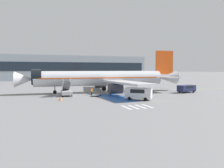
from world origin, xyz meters
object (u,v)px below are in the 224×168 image
at_px(traffic_cone_0, 60,99).
at_px(ground_crew_0, 110,90).
at_px(baggage_cart, 96,95).
at_px(airliner, 103,79).
at_px(service_van_0, 186,88).
at_px(terminal_building, 67,68).
at_px(boarding_stairs_forward, 66,91).
at_px(service_van_1, 138,93).
at_px(fuel_tanker, 100,81).
at_px(ground_crew_1, 92,91).

bearing_deg(traffic_cone_0, ground_crew_0, 23.38).
bearing_deg(baggage_cart, airliner, -82.92).
relative_size(service_van_0, terminal_building, 0.05).
xyz_separation_m(baggage_cart, traffic_cone_0, (-7.87, -3.81, 0.05)).
relative_size(boarding_stairs_forward, ground_crew_0, 3.00).
xyz_separation_m(service_van_1, traffic_cone_0, (-13.79, 4.37, -1.03)).
xyz_separation_m(service_van_0, traffic_cone_0, (-30.46, -2.87, -0.80)).
bearing_deg(airliner, boarding_stairs_forward, 114.99).
xyz_separation_m(airliner, service_van_1, (2.19, -14.80, -2.09)).
bearing_deg(service_van_0, traffic_cone_0, 85.41).
bearing_deg(traffic_cone_0, terminal_building, 81.18).
bearing_deg(fuel_tanker, airliner, -7.55).
height_order(airliner, boarding_stairs_forward, airliner).
bearing_deg(ground_crew_0, service_van_1, -51.27).
bearing_deg(terminal_building, fuel_tanker, -82.93).
height_order(airliner, baggage_cart, airliner).
relative_size(service_van_0, ground_crew_0, 2.67).
relative_size(service_van_0, ground_crew_1, 2.97).
relative_size(airliner, fuel_tanker, 3.85).
xyz_separation_m(boarding_stairs_forward, service_van_0, (28.42, -3.82, 0.14)).
height_order(fuel_tanker, service_van_1, fuel_tanker).
bearing_deg(ground_crew_1, fuel_tanker, -157.76).
bearing_deg(service_van_0, fuel_tanker, 13.20).
height_order(fuel_tanker, baggage_cart, fuel_tanker).
bearing_deg(traffic_cone_0, baggage_cart, 25.83).
xyz_separation_m(service_van_1, ground_crew_1, (-6.31, 10.48, -0.42)).
relative_size(airliner, traffic_cone_0, 65.98).
relative_size(boarding_stairs_forward, fuel_tanker, 0.51).
distance_m(fuel_tanker, service_van_0, 32.73).
height_order(ground_crew_0, ground_crew_1, ground_crew_0).
xyz_separation_m(fuel_tanker, ground_crew_0, (-6.06, -27.98, -0.60)).
height_order(fuel_tanker, service_van_0, fuel_tanker).
distance_m(airliner, terminal_building, 67.26).
height_order(airliner, fuel_tanker, airliner).
bearing_deg(traffic_cone_0, fuel_tanker, 61.92).
relative_size(traffic_cone_0, terminal_building, 0.01).
relative_size(fuel_tanker, baggage_cart, 3.53).
bearing_deg(boarding_stairs_forward, ground_crew_1, -2.49).
bearing_deg(service_van_1, fuel_tanker, 34.46).
bearing_deg(traffic_cone_0, boarding_stairs_forward, 73.02).
bearing_deg(baggage_cart, fuel_tanker, -71.87).
bearing_deg(terminal_building, airliner, -90.37).
bearing_deg(ground_crew_0, airliner, 114.14).
height_order(service_van_1, ground_crew_1, service_van_1).
height_order(fuel_tanker, terminal_building, terminal_building).
relative_size(boarding_stairs_forward, ground_crew_1, 3.33).
relative_size(airliner, terminal_building, 0.47).
bearing_deg(ground_crew_1, baggage_cart, 52.35).
height_order(boarding_stairs_forward, service_van_1, boarding_stairs_forward).
height_order(boarding_stairs_forward, terminal_building, terminal_building).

